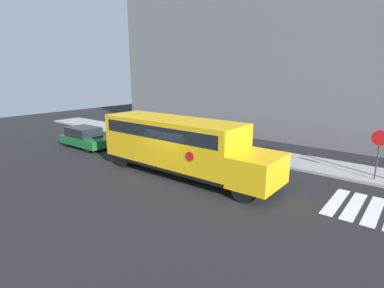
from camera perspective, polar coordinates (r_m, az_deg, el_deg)
name	(u,v)px	position (r m, az deg, el deg)	size (l,w,h in m)	color
ground_plane	(173,177)	(15.75, -3.59, -6.26)	(60.00, 60.00, 0.00)	black
sidewalk_strip	(236,150)	(20.79, 8.46, -1.23)	(44.00, 3.00, 0.15)	#9E9E99
building_backdrop	(280,57)	(25.99, 16.47, 15.68)	(32.00, 4.00, 13.06)	slate
school_bus	(179,143)	(15.75, -2.53, 0.18)	(10.08, 2.57, 2.94)	yellow
parked_car	(85,137)	(23.02, -19.68, 1.19)	(4.22, 1.80, 1.45)	#196B2D
stop_sign	(379,148)	(17.11, 32.04, -0.59)	(0.76, 0.10, 2.63)	#38383A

